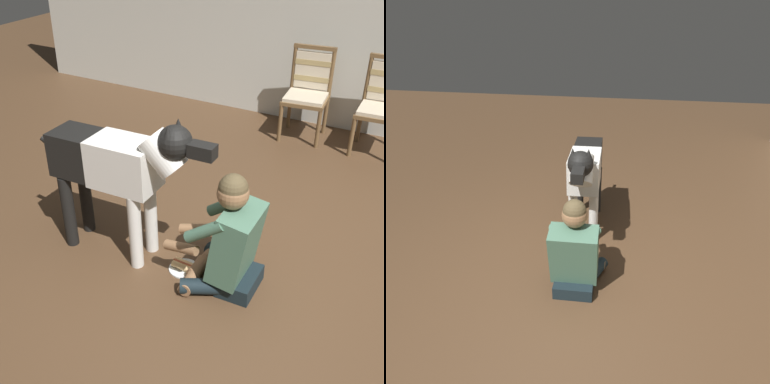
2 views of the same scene
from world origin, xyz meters
The scene contains 4 objects.
ground_plane centered at (0.00, 0.00, 0.00)m, with size 15.66×15.66×0.00m, color #4B3320.
person_sitting_on_floor centered at (-0.13, 0.10, 0.36)m, with size 0.66×0.58×0.88m.
large_dog centered at (-0.99, 0.06, 0.73)m, with size 1.42×0.34×1.15m.
hot_dog_on_plate centered at (-0.48, 0.08, 0.03)m, with size 0.22×0.22×0.06m.
Camera 2 is at (2.03, 0.49, 2.15)m, focal length 30.24 mm.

